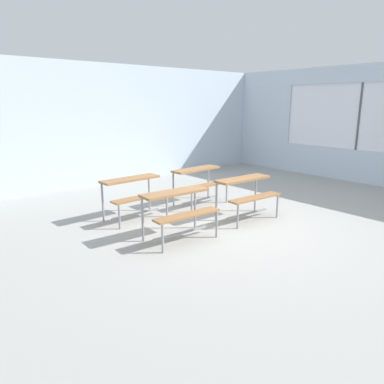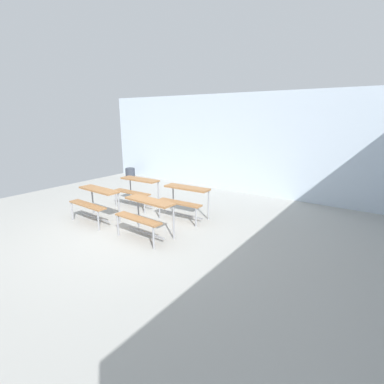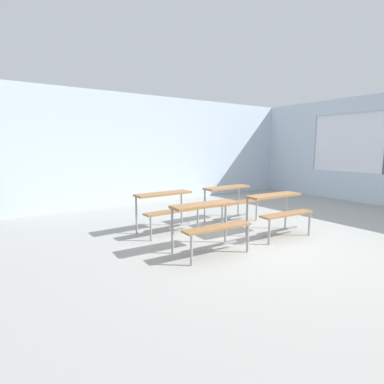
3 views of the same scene
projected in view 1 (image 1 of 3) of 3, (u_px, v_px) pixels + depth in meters
ground at (238, 227)px, 6.17m from camera, size 10.00×9.00×0.05m
wall_back at (110, 125)px, 9.15m from camera, size 10.00×0.12×3.00m
wall_right at (384, 128)px, 8.82m from camera, size 0.12×9.00×3.00m
desk_bench_r0c0 at (179, 204)px, 5.45m from camera, size 1.12×0.64×0.74m
desk_bench_r0c1 at (247, 189)px, 6.42m from camera, size 1.13×0.64×0.74m
desk_bench_r1c0 at (134, 189)px, 6.42m from camera, size 1.12×0.63×0.74m
desk_bench_r1c1 at (200, 177)px, 7.36m from camera, size 1.13×0.64×0.74m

